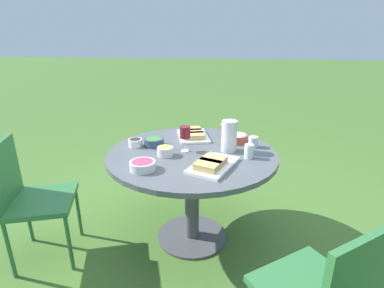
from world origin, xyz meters
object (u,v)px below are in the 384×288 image
object	(u,v)px
dining_table	(192,167)
water_pitcher	(229,136)
chair_near_left	(27,193)
wine_glass	(185,133)

from	to	relation	value
dining_table	water_pitcher	world-z (taller)	water_pitcher
chair_near_left	wine_glass	distance (m)	1.15
dining_table	chair_near_left	xyz separation A→B (m)	(1.09, 0.36, -0.09)
water_pitcher	wine_glass	bearing A→B (deg)	8.16
dining_table	water_pitcher	xyz separation A→B (m)	(-0.26, -0.05, 0.24)
chair_near_left	water_pitcher	bearing A→B (deg)	-163.12
dining_table	wine_glass	xyz separation A→B (m)	(0.05, -0.01, 0.26)
wine_glass	chair_near_left	bearing A→B (deg)	19.38
chair_near_left	wine_glass	bearing A→B (deg)	-160.62
chair_near_left	dining_table	bearing A→B (deg)	-161.71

